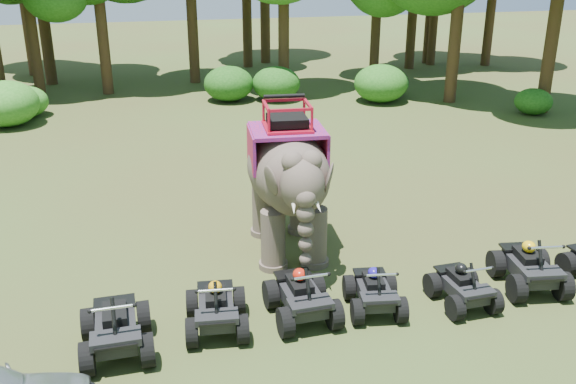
% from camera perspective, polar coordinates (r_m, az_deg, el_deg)
% --- Properties ---
extents(ground, '(110.00, 110.00, 0.00)m').
position_cam_1_polar(ground, '(14.96, 1.08, -8.44)').
color(ground, '#47381E').
rests_on(ground, ground).
extents(elephant, '(2.40, 4.80, 3.91)m').
position_cam_1_polar(elephant, '(15.96, -0.02, 1.29)').
color(elephant, '#4C3F37').
rests_on(elephant, ground).
extents(atv_0, '(1.39, 1.88, 1.36)m').
position_cam_1_polar(atv_0, '(12.91, -15.12, -11.01)').
color(atv_0, black).
rests_on(atv_0, ground).
extents(atv_1, '(1.40, 1.81, 1.25)m').
position_cam_1_polar(atv_1, '(13.25, -6.43, -9.69)').
color(atv_1, black).
rests_on(atv_1, ground).
extents(atv_2, '(1.38, 1.84, 1.31)m').
position_cam_1_polar(atv_2, '(13.53, 1.23, -8.69)').
color(atv_2, black).
rests_on(atv_2, ground).
extents(atv_3, '(1.36, 1.71, 1.16)m').
position_cam_1_polar(atv_3, '(13.96, 7.71, -8.27)').
color(atv_3, black).
rests_on(atv_3, ground).
extents(atv_4, '(1.20, 1.60, 1.14)m').
position_cam_1_polar(atv_4, '(14.54, 15.32, -7.64)').
color(atv_4, black).
rests_on(atv_4, ground).
extents(atv_5, '(1.56, 1.98, 1.34)m').
position_cam_1_polar(atv_5, '(15.64, 20.74, -5.75)').
color(atv_5, black).
rests_on(atv_5, ground).
extents(tree_1, '(6.09, 6.09, 8.69)m').
position_cam_1_polar(tree_1, '(33.83, -0.39, 16.12)').
color(tree_1, '#195114').
rests_on(tree_1, ground).
extents(tree_2, '(5.37, 5.37, 7.68)m').
position_cam_1_polar(tree_2, '(36.99, 7.87, 15.59)').
color(tree_2, '#195114').
rests_on(tree_2, ground).
extents(tree_3, '(6.64, 6.64, 9.48)m').
position_cam_1_polar(tree_3, '(32.52, 14.91, 15.93)').
color(tree_3, '#195114').
rests_on(tree_3, ground).
extents(tree_4, '(6.61, 6.61, 9.45)m').
position_cam_1_polar(tree_4, '(31.81, 22.76, 14.89)').
color(tree_4, '#195114').
rests_on(tree_4, ground).
extents(tree_26, '(6.02, 6.02, 8.60)m').
position_cam_1_polar(tree_26, '(34.70, -16.37, 15.36)').
color(tree_26, '#195114').
rests_on(tree_26, ground).
extents(tree_29, '(5.45, 5.45, 7.79)m').
position_cam_1_polar(tree_29, '(42.89, 12.95, 16.11)').
color(tree_29, '#195114').
rests_on(tree_29, ground).
extents(tree_31, '(5.30, 5.30, 7.58)m').
position_cam_1_polar(tree_31, '(34.98, -21.90, 13.90)').
color(tree_31, '#195114').
rests_on(tree_31, ground).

